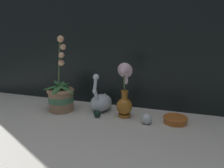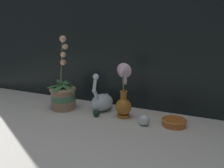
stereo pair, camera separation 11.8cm
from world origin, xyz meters
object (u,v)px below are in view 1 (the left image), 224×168
at_px(blue_vase, 124,96).
at_px(glass_sphere, 147,119).
at_px(orchid_potted_plant, 61,96).
at_px(amber_dish, 175,119).
at_px(swan_figurine, 101,101).

bearing_deg(blue_vase, glass_sphere, -21.10).
distance_m(orchid_potted_plant, blue_vase, 0.37).
xyz_separation_m(orchid_potted_plant, glass_sphere, (0.50, -0.03, -0.06)).
bearing_deg(blue_vase, amber_dish, 1.28).
distance_m(blue_vase, amber_dish, 0.28).
relative_size(blue_vase, amber_dish, 2.42).
height_order(glass_sphere, amber_dish, glass_sphere).
bearing_deg(amber_dish, glass_sphere, -157.04).
bearing_deg(swan_figurine, orchid_potted_plant, -161.30).
bearing_deg(amber_dish, orchid_potted_plant, -177.90).
distance_m(glass_sphere, amber_dish, 0.15).
bearing_deg(orchid_potted_plant, glass_sphere, -3.78).
xyz_separation_m(glass_sphere, amber_dish, (0.13, 0.06, -0.01)).
distance_m(orchid_potted_plant, amber_dish, 0.64).
bearing_deg(blue_vase, swan_figurine, 159.54).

